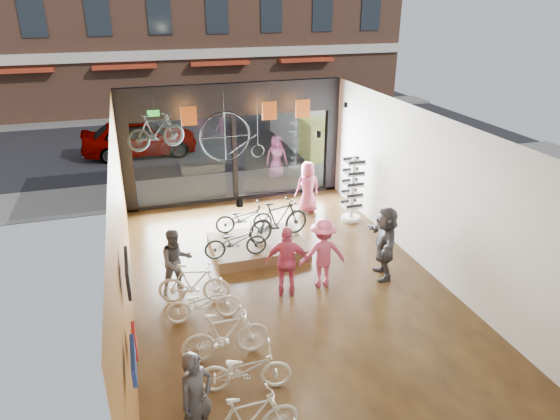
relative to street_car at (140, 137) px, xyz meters
name	(u,v)px	position (x,y,z in m)	size (l,w,h in m)	color
ground_plane	(293,295)	(2.77, -12.00, -0.81)	(7.00, 12.00, 0.04)	black
ceiling	(295,129)	(2.77, -12.00, 3.03)	(7.00, 12.00, 0.04)	black
wall_left	(121,240)	(-0.75, -12.00, 1.11)	(0.04, 12.00, 3.80)	brown
wall_right	(438,200)	(6.29, -12.00, 1.11)	(0.04, 12.00, 3.80)	beige
storefront	(234,144)	(2.77, -6.00, 1.11)	(7.00, 0.26, 3.80)	black
exit_sign	(153,113)	(0.37, -6.12, 2.26)	(0.35, 0.06, 0.18)	#198C26
street_road	(197,133)	(2.77, 3.00, -0.80)	(30.00, 18.00, 0.02)	black
sidewalk_near	(229,185)	(2.77, -4.80, -0.73)	(30.00, 2.40, 0.12)	slate
sidewalk_far	(186,114)	(2.77, 7.00, -0.73)	(30.00, 2.00, 0.12)	slate
street_car	(140,137)	(0.00, 0.00, 0.00)	(1.87, 4.65, 1.58)	gray
box_truck	(311,121)	(7.26, -1.00, 0.38)	(1.99, 5.97, 2.35)	silver
floor_bike_1	(250,420)	(0.85, -15.69, -0.32)	(0.44, 1.56, 0.94)	beige
floor_bike_2	(245,369)	(1.06, -14.56, -0.38)	(0.55, 1.59, 0.83)	beige
floor_bike_3	(225,335)	(0.90, -13.66, -0.29)	(0.47, 1.66, 1.00)	beige
floor_bike_4	(203,303)	(0.68, -12.37, -0.38)	(0.54, 1.56, 0.82)	beige
floor_bike_5	(194,284)	(0.60, -11.67, -0.32)	(0.45, 1.58, 0.95)	beige
display_platform	(258,246)	(2.52, -9.78, -0.64)	(2.40, 1.80, 0.30)	#492F1D
display_bike_left	(236,242)	(1.81, -10.42, -0.09)	(0.54, 1.55, 0.81)	black
display_bike_mid	(279,220)	(3.10, -9.79, 0.05)	(0.51, 1.81, 1.08)	black
display_bike_right	(244,218)	(2.32, -9.11, -0.09)	(0.54, 1.55, 0.81)	black
customer_0	(197,399)	(0.14, -15.38, 0.00)	(0.58, 0.38, 1.59)	#3F3F44
customer_1	(176,262)	(0.31, -11.13, -0.01)	(0.76, 0.59, 1.56)	#3F3F44
customer_2	(287,261)	(2.64, -11.94, 0.05)	(0.98, 0.41, 1.68)	#CC4C72
customer_3	(323,253)	(3.54, -11.81, 0.04)	(1.08, 0.62, 1.67)	#CC4C72
customer_4	(308,187)	(4.67, -7.67, 0.02)	(0.79, 0.51, 1.62)	#CC4C72
customer_5	(385,243)	(5.08, -11.86, 0.10)	(1.66, 0.53, 1.79)	#3F3F44
sunglasses_rack	(352,190)	(5.72, -8.64, 0.18)	(0.57, 0.47, 1.94)	white
wall_merch	(141,389)	(-0.61, -15.50, 0.51)	(0.40, 2.40, 2.60)	navy
penny_farthing	(236,138)	(2.51, -7.50, 1.71)	(1.81, 0.06, 1.45)	black
hung_bike	(156,131)	(0.31, -7.80, 2.13)	(0.45, 1.58, 0.95)	black
jersey_left	(189,116)	(1.32, -6.80, 2.26)	(0.45, 0.03, 0.55)	#CC5919
jersey_mid	(269,111)	(3.72, -6.80, 2.26)	(0.45, 0.03, 0.55)	#CC5919
jersey_right	(303,109)	(4.78, -6.80, 2.26)	(0.45, 0.03, 0.55)	#CC5919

